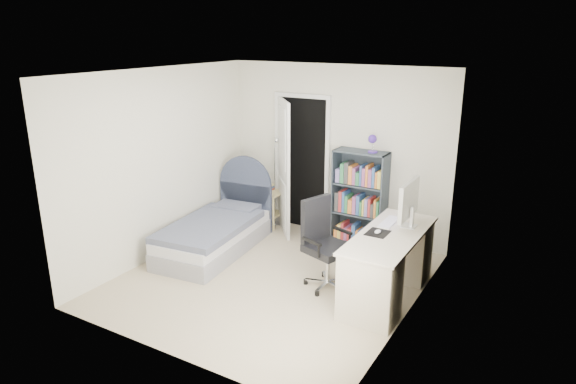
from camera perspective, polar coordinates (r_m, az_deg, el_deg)
The scene contains 8 objects.
room_shell at distance 5.97m, azimuth -1.97°, elevation 1.10°, with size 3.50×3.70×2.60m.
door at distance 7.65m, azimuth 0.26°, elevation 3.11°, with size 0.92×0.65×2.06m.
bed at distance 7.23m, azimuth -7.91°, elevation -4.37°, with size 1.07×1.96×1.16m.
nightstand at distance 8.02m, azimuth -2.18°, elevation -0.74°, with size 0.45×0.45×0.65m.
floor_lamp at distance 7.95m, azimuth -1.39°, elevation 0.23°, with size 0.20×0.20×1.41m.
bookcase at distance 7.35m, azimuth 7.96°, elevation -0.92°, with size 0.75×0.32×1.60m.
desk at distance 5.97m, azimuth 11.16°, elevation -7.68°, with size 0.64×1.61×1.32m.
office_chair at distance 6.09m, azimuth 3.93°, elevation -5.20°, with size 0.60×0.61×1.07m.
Camera 1 is at (3.06, -4.84, 2.93)m, focal length 32.00 mm.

